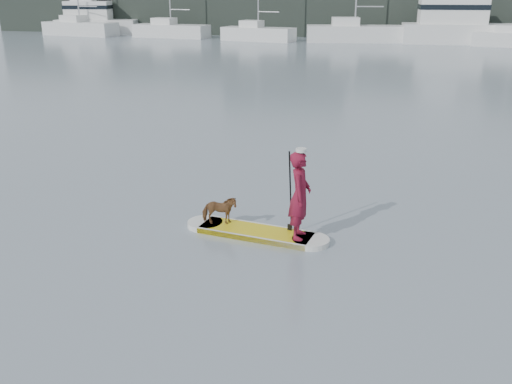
% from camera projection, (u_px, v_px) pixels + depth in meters
% --- Properties ---
extents(ground, '(140.00, 140.00, 0.00)m').
position_uv_depth(ground, '(254.00, 202.00, 14.44)').
color(ground, slate).
rests_on(ground, ground).
extents(paddleboard, '(3.28, 1.15, 0.12)m').
position_uv_depth(paddleboard, '(256.00, 232.00, 12.49)').
color(paddleboard, yellow).
rests_on(paddleboard, ground).
extents(paddler, '(0.48, 0.70, 1.88)m').
position_uv_depth(paddler, '(300.00, 195.00, 11.81)').
color(paddler, maroon).
rests_on(paddler, paddleboard).
extents(white_cap, '(0.22, 0.22, 0.07)m').
position_uv_depth(white_cap, '(301.00, 150.00, 11.48)').
color(white_cap, silver).
rests_on(white_cap, paddler).
extents(dog, '(0.84, 0.55, 0.65)m').
position_uv_depth(dog, '(219.00, 210.00, 12.68)').
color(dog, brown).
rests_on(dog, paddleboard).
extents(paddle, '(0.10, 0.30, 2.00)m').
position_uv_depth(paddle, '(290.00, 201.00, 12.22)').
color(paddle, black).
rests_on(paddle, ground).
extents(sailboat_a, '(8.85, 3.99, 12.38)m').
position_uv_depth(sailboat_a, '(80.00, 27.00, 63.39)').
color(sailboat_a, silver).
rests_on(sailboat_a, ground).
extents(sailboat_b, '(8.50, 3.54, 12.26)m').
position_uv_depth(sailboat_b, '(171.00, 29.00, 60.94)').
color(sailboat_b, silver).
rests_on(sailboat_b, ground).
extents(sailboat_c, '(7.65, 3.79, 10.51)m').
position_uv_depth(sailboat_c, '(258.00, 33.00, 57.10)').
color(sailboat_c, silver).
rests_on(sailboat_c, ground).
extents(sailboat_d, '(9.69, 4.53, 13.74)m').
position_uv_depth(sailboat_d, '(354.00, 32.00, 56.06)').
color(sailboat_d, silver).
rests_on(sailboat_d, ground).
extents(motor_yacht_a, '(11.42, 4.40, 6.70)m').
position_uv_depth(motor_yacht_a, '(458.00, 23.00, 54.01)').
color(motor_yacht_a, silver).
rests_on(motor_yacht_a, ground).
extents(motor_yacht_b, '(9.45, 4.83, 5.95)m').
position_uv_depth(motor_yacht_b, '(93.00, 19.00, 64.92)').
color(motor_yacht_b, silver).
rests_on(motor_yacht_b, ground).
extents(shore_mass, '(90.00, 6.00, 6.00)m').
position_uv_depth(shore_mass, '(374.00, 8.00, 61.77)').
color(shore_mass, black).
rests_on(shore_mass, ground).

